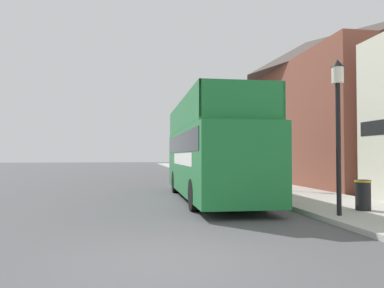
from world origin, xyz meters
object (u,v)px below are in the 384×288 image
at_px(tour_bus, 211,155).
at_px(parked_car_ahead_of_bus, 199,173).
at_px(lamp_post_third, 209,130).
at_px(lamp_post_second, 247,126).
at_px(lamp_post_nearest, 338,106).
at_px(litter_bin, 363,194).

bearing_deg(tour_bus, parked_car_ahead_of_bus, 84.44).
bearing_deg(lamp_post_third, lamp_post_second, -89.02).
distance_m(lamp_post_nearest, lamp_post_third, 17.58).
bearing_deg(tour_bus, lamp_post_third, 79.26).
relative_size(parked_car_ahead_of_bus, lamp_post_nearest, 0.94).
height_order(lamp_post_second, litter_bin, lamp_post_second).
bearing_deg(tour_bus, lamp_post_second, 53.42).
xyz_separation_m(lamp_post_third, litter_bin, (1.23, -16.80, -3.05)).
relative_size(lamp_post_third, litter_bin, 5.70).
xyz_separation_m(lamp_post_nearest, litter_bin, (1.23, 0.77, -2.51)).
distance_m(lamp_post_second, lamp_post_third, 8.79).
bearing_deg(lamp_post_second, tour_bus, -127.25).
xyz_separation_m(lamp_post_nearest, lamp_post_third, (0.00, 17.57, 0.53)).
bearing_deg(litter_bin, parked_car_ahead_of_bus, 103.57).
bearing_deg(litter_bin, lamp_post_second, 97.68).
bearing_deg(litter_bin, tour_bus, 128.98).
xyz_separation_m(parked_car_ahead_of_bus, lamp_post_nearest, (1.66, -12.74, 2.44)).
bearing_deg(parked_car_ahead_of_bus, lamp_post_third, 67.63).
bearing_deg(parked_car_ahead_of_bus, lamp_post_second, -68.82).
relative_size(parked_car_ahead_of_bus, lamp_post_second, 0.89).
bearing_deg(lamp_post_second, parked_car_ahead_of_bus, 114.57).
distance_m(parked_car_ahead_of_bus, lamp_post_second, 5.07).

